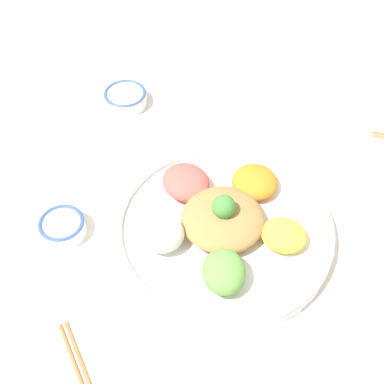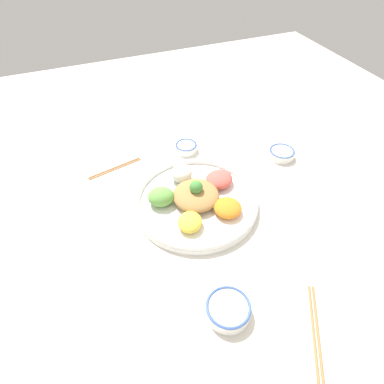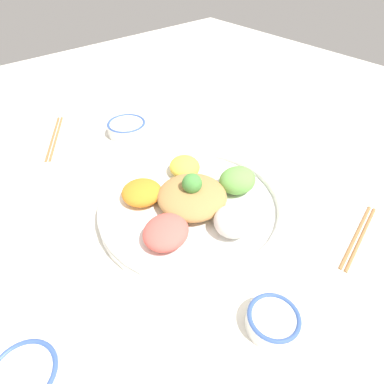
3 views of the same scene
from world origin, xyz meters
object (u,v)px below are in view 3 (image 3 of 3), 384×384
sauce_bowl_dark (25,377)px  chopsticks_pair_far (54,137)px  salad_platter (192,203)px  sauce_bowl_red (273,320)px  serving_spoon_main (264,157)px  chopsticks_pair_near (359,236)px  rice_bowl_blue (127,127)px

sauce_bowl_dark → chopsticks_pair_far: sauce_bowl_dark is taller
salad_platter → sauce_bowl_dark: bearing=-75.0°
salad_platter → chopsticks_pair_far: 0.49m
sauce_bowl_dark → chopsticks_pair_far: size_ratio=0.45×
sauce_bowl_red → serving_spoon_main: size_ratio=0.60×
chopsticks_pair_far → serving_spoon_main: chopsticks_pair_far is taller
chopsticks_pair_near → serving_spoon_main: (-0.30, 0.07, -0.00)m
sauce_bowl_red → chopsticks_pair_far: size_ratio=0.39×
chopsticks_pair_near → chopsticks_pair_far: size_ratio=0.96×
rice_bowl_blue → chopsticks_pair_near: 0.65m
chopsticks_pair_far → rice_bowl_blue: bearing=-93.0°
sauce_bowl_dark → sauce_bowl_red: bearing=61.9°
rice_bowl_blue → sauce_bowl_dark: rice_bowl_blue is taller
serving_spoon_main → sauce_bowl_dark: bearing=30.6°
salad_platter → chopsticks_pair_near: (0.27, 0.20, -0.02)m
sauce_bowl_red → sauce_bowl_dark: sauce_bowl_dark is taller
sauce_bowl_dark → chopsticks_pair_near: size_ratio=0.47×
chopsticks_pair_near → salad_platter: bearing=-65.4°
sauce_bowl_red → rice_bowl_blue: size_ratio=0.75×
sauce_bowl_dark → chopsticks_pair_near: sauce_bowl_dark is taller
salad_platter → sauce_bowl_dark: (0.10, -0.39, -0.01)m
salad_platter → sauce_bowl_red: size_ratio=4.80×
sauce_bowl_red → chopsticks_pair_near: size_ratio=0.41×
sauce_bowl_dark → chopsticks_pair_near: 0.62m
chopsticks_pair_near → chopsticks_pair_far: bearing=-80.0°
salad_platter → chopsticks_pair_far: bearing=-167.8°
sauce_bowl_red → chopsticks_pair_near: sauce_bowl_red is taller
salad_platter → sauce_bowl_red: bearing=-15.0°
salad_platter → sauce_bowl_red: salad_platter is taller
salad_platter → chopsticks_pair_far: size_ratio=1.89×
salad_platter → chopsticks_pair_near: salad_platter is taller
sauce_bowl_red → chopsticks_pair_far: (-0.76, -0.03, -0.01)m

